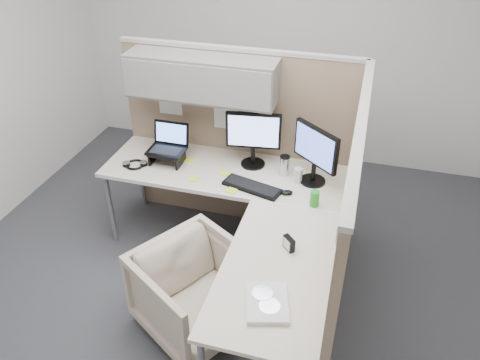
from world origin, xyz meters
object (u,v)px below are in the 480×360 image
(desk, at_px, (239,208))
(office_chair, at_px, (196,288))
(keyboard, at_px, (252,187))
(monitor_left, at_px, (253,135))

(desk, relative_size, office_chair, 2.77)
(office_chair, relative_size, keyboard, 1.57)
(office_chair, distance_m, keyboard, 0.88)
(desk, xyz_separation_m, office_chair, (-0.15, -0.55, -0.33))
(office_chair, xyz_separation_m, keyboard, (0.20, 0.76, 0.38))
(desk, height_order, office_chair, desk)
(desk, bearing_deg, monitor_left, 93.69)
(desk, distance_m, office_chair, 0.66)
(monitor_left, bearing_deg, office_chair, -103.92)
(monitor_left, relative_size, keyboard, 1.02)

